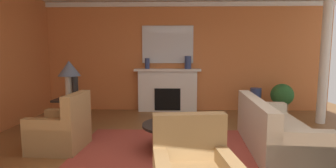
{
  "coord_description": "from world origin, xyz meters",
  "views": [
    {
      "loc": [
        -0.2,
        -3.85,
        1.6
      ],
      "look_at": [
        -0.34,
        1.17,
        1.0
      ],
      "focal_mm": 27.69,
      "sensor_mm": 36.0,
      "label": 1
    }
  ],
  "objects": [
    {
      "name": "ground_plane",
      "position": [
        0.0,
        0.0,
        0.0
      ],
      "size": [
        9.72,
        9.72,
        0.0
      ],
      "primitive_type": "plane",
      "color": "brown"
    },
    {
      "name": "wall_fireplace",
      "position": [
        0.0,
        3.42,
        1.5
      ],
      "size": [
        8.07,
        0.12,
        2.99
      ],
      "primitive_type": "cube",
      "color": "#CC723D",
      "rests_on": "ground_plane"
    },
    {
      "name": "crown_moulding",
      "position": [
        0.0,
        3.34,
        2.91
      ],
      "size": [
        8.07,
        0.08,
        0.12
      ],
      "primitive_type": "cube",
      "color": "white"
    },
    {
      "name": "area_rug",
      "position": [
        -0.24,
        0.28,
        0.01
      ],
      "size": [
        3.17,
        2.22,
        0.01
      ],
      "primitive_type": "cube",
      "color": "#993D33",
      "rests_on": "ground_plane"
    },
    {
      "name": "fireplace",
      "position": [
        -0.41,
        3.2,
        0.56
      ],
      "size": [
        1.8,
        0.35,
        1.18
      ],
      "color": "white",
      "rests_on": "ground_plane"
    },
    {
      "name": "mantel_mirror",
      "position": [
        -0.41,
        3.33,
        1.83
      ],
      "size": [
        1.4,
        0.04,
        1.02
      ],
      "primitive_type": "cube",
      "color": "silver"
    },
    {
      "name": "sofa",
      "position": [
        1.43,
        0.36,
        0.3
      ],
      "size": [
        1.04,
        2.16,
        0.85
      ],
      "color": "beige",
      "rests_on": "ground_plane"
    },
    {
      "name": "armchair_near_window",
      "position": [
        -2.09,
        0.29,
        0.31
      ],
      "size": [
        0.84,
        0.84,
        0.95
      ],
      "color": "#9E7A4C",
      "rests_on": "ground_plane"
    },
    {
      "name": "coffee_table",
      "position": [
        -0.24,
        0.28,
        0.34
      ],
      "size": [
        1.0,
        1.0,
        0.45
      ],
      "color": "black",
      "rests_on": "ground_plane"
    },
    {
      "name": "side_table",
      "position": [
        -2.3,
        1.22,
        0.4
      ],
      "size": [
        0.56,
        0.56,
        0.7
      ],
      "color": "black",
      "rests_on": "ground_plane"
    },
    {
      "name": "table_lamp",
      "position": [
        -2.3,
        1.22,
        1.22
      ],
      "size": [
        0.44,
        0.44,
        0.75
      ],
      "color": "beige",
      "rests_on": "side_table"
    },
    {
      "name": "vase_on_side_table",
      "position": [
        -2.15,
        1.1,
        0.92
      ],
      "size": [
        0.12,
        0.12,
        0.44
      ],
      "primitive_type": "cylinder",
      "color": "black",
      "rests_on": "side_table"
    },
    {
      "name": "vase_tall_corner",
      "position": [
        1.91,
        2.91,
        0.35
      ],
      "size": [
        0.28,
        0.28,
        0.69
      ],
      "primitive_type": "cylinder",
      "color": "navy",
      "rests_on": "ground_plane"
    },
    {
      "name": "vase_mantel_right",
      "position": [
        0.14,
        3.16,
        1.35
      ],
      "size": [
        0.18,
        0.18,
        0.35
      ],
      "primitive_type": "cylinder",
      "color": "navy",
      "rests_on": "fireplace"
    },
    {
      "name": "vase_mantel_left",
      "position": [
        -0.96,
        3.16,
        1.32
      ],
      "size": [
        0.13,
        0.13,
        0.29
      ],
      "primitive_type": "cylinder",
      "color": "navy",
      "rests_on": "fireplace"
    },
    {
      "name": "book_red_cover",
      "position": [
        -0.41,
        0.45,
        0.48
      ],
      "size": [
        0.26,
        0.25,
        0.06
      ],
      "primitive_type": "cube",
      "rotation": [
        0.0,
        0.0,
        -0.38
      ],
      "color": "tan",
      "rests_on": "coffee_table"
    },
    {
      "name": "book_art_folio",
      "position": [
        -0.27,
        0.17,
        0.53
      ],
      "size": [
        0.27,
        0.18,
        0.04
      ],
      "primitive_type": "cube",
      "rotation": [
        0.0,
        0.0,
        -0.13
      ],
      "color": "tan",
      "rests_on": "coffee_table"
    },
    {
      "name": "potted_plant",
      "position": [
        2.51,
        2.7,
        0.49
      ],
      "size": [
        0.56,
        0.56,
        0.83
      ],
      "color": "#A8754C",
      "rests_on": "ground_plane"
    },
    {
      "name": "column_white",
      "position": [
        3.15,
        2.07,
        1.5
      ],
      "size": [
        0.2,
        0.2,
        2.99
      ],
      "primitive_type": "cylinder",
      "color": "white",
      "rests_on": "ground_plane"
    }
  ]
}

